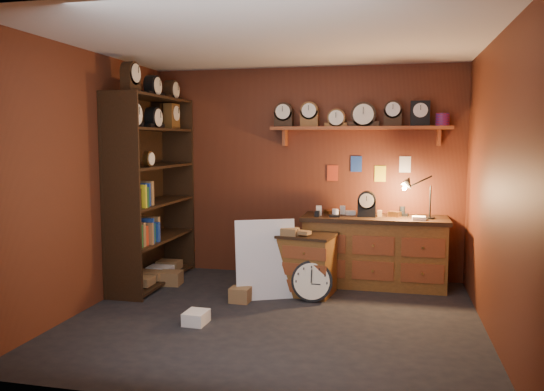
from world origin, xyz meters
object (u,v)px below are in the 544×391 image
Objects in this scene: shelving_unit at (150,183)px; big_round_clock at (312,281)px; workbench at (374,247)px; low_cabinet at (307,261)px.

big_round_clock is (2.07, -0.32, -1.03)m from shelving_unit.
shelving_unit is at bearing -169.64° from workbench.
shelving_unit reaches higher than low_cabinet.
workbench is at bearing 52.00° from big_round_clock.
big_round_clock is at bearing -128.00° from workbench.
low_cabinet is (1.97, -0.06, -0.87)m from shelving_unit.
low_cabinet is 0.33m from big_round_clock.
workbench reaches higher than low_cabinet.
shelving_unit is 2.33m from big_round_clock.
shelving_unit is 3.26× the size of low_cabinet.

